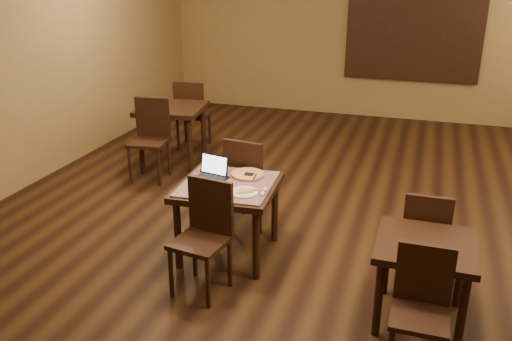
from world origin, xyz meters
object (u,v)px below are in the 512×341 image
(tiled_table, at_px, (228,193))
(chair_main_far, at_px, (247,178))
(other_table_b, at_px, (172,116))
(other_table_c_chair_near, at_px, (421,302))
(other_table_b_chair_near, at_px, (151,134))
(other_table_c, at_px, (425,256))
(chair_main_near, at_px, (205,230))
(other_table_c_chair_far, at_px, (425,234))
(other_table_b_chair_far, at_px, (191,111))
(pizza_pan, at_px, (248,175))
(laptop, at_px, (212,172))

(tiled_table, relative_size, chair_main_far, 0.95)
(other_table_b, xyz_separation_m, other_table_c_chair_near, (3.55, -3.33, -0.17))
(other_table_b_chair_near, distance_m, other_table_c, 4.17)
(chair_main_near, xyz_separation_m, other_table_c, (1.83, 0.08, 0.02))
(other_table_c_chair_far, bearing_deg, other_table_b, -32.13)
(chair_main_far, relative_size, other_table_c, 1.34)
(other_table_b_chair_far, height_order, other_table_c_chair_far, other_table_b_chair_far)
(other_table_c, bearing_deg, other_table_b_chair_far, 136.31)
(tiled_table, relative_size, pizza_pan, 2.87)
(chair_main_near, xyz_separation_m, other_table_b_chair_far, (-1.70, 3.50, 0.04))
(tiled_table, relative_size, other_table_b_chair_far, 0.90)
(pizza_pan, bearing_deg, laptop, -156.26)
(other_table_b, xyz_separation_m, other_table_b_chair_near, (-0.01, -0.63, -0.08))
(tiled_table, xyz_separation_m, other_table_c_chair_far, (1.84, -0.00, -0.14))
(chair_main_far, distance_m, other_table_b_chair_near, 1.99)
(chair_main_near, distance_m, other_table_b, 3.35)
(tiled_table, bearing_deg, other_table_c_chair_near, -33.35)
(other_table_b_chair_far, bearing_deg, other_table_b_chair_near, 81.07)
(chair_main_near, bearing_deg, other_table_b_chair_near, 136.44)
(chair_main_far, xyz_separation_m, other_table_c_chair_far, (1.85, -0.61, -0.06))
(other_table_c_chair_far, bearing_deg, laptop, -2.39)
(other_table_b_chair_near, distance_m, other_table_c_chair_near, 4.47)
(chair_main_near, relative_size, other_table_c_chair_near, 1.10)
(pizza_pan, xyz_separation_m, other_table_b_chair_far, (-1.81, 2.65, -0.16))
(chair_main_near, height_order, pizza_pan, chair_main_near)
(chair_main_near, relative_size, other_table_b_chair_near, 0.94)
(laptop, height_order, other_table_b, laptop)
(chair_main_far, distance_m, other_table_b_chair_far, 2.83)
(tiled_table, bearing_deg, other_table_c_chair_far, -3.27)
(chair_main_far, relative_size, other_table_b, 1.03)
(tiled_table, distance_m, laptop, 0.27)
(tiled_table, bearing_deg, laptop, 150.36)
(pizza_pan, relative_size, other_table_b_chair_near, 0.31)
(other_table_b_chair_far, relative_size, other_table_c, 1.41)
(chair_main_near, relative_size, other_table_c_chair_far, 1.10)
(other_table_c, relative_size, other_table_c_chair_far, 0.83)
(tiled_table, bearing_deg, chair_main_far, 87.72)
(chair_main_near, distance_m, other_table_b_chair_far, 3.89)
(pizza_pan, height_order, other_table_b_chair_near, other_table_b_chair_near)
(other_table_b_chair_far, bearing_deg, chair_main_far, 118.63)
(tiled_table, height_order, laptop, laptop)
(chair_main_near, distance_m, other_table_c, 1.83)
(chair_main_far, bearing_deg, other_table_c_chair_far, 168.41)
(chair_main_near, xyz_separation_m, laptop, (-0.21, 0.71, 0.25))
(laptop, distance_m, other_table_c, 2.15)
(chair_main_near, relative_size, laptop, 2.92)
(chair_main_far, distance_m, other_table_c_chair_near, 2.50)
(other_table_b_chair_near, bearing_deg, other_table_c, -39.13)
(other_table_b_chair_far, relative_size, other_table_c_chair_far, 1.17)
(pizza_pan, bearing_deg, other_table_c_chair_far, -7.94)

